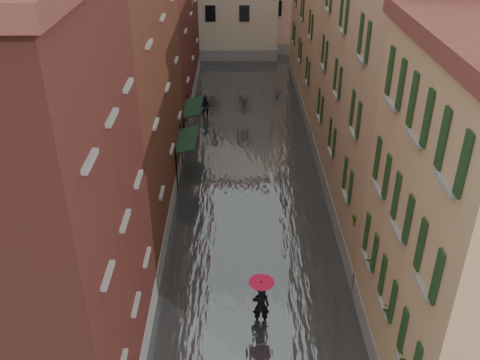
{
  "coord_description": "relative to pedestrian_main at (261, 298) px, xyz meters",
  "views": [
    {
      "loc": [
        -0.73,
        -14.72,
        15.22
      ],
      "look_at": [
        -0.58,
        6.55,
        3.0
      ],
      "focal_mm": 40.0,
      "sensor_mm": 36.0,
      "label": 1
    }
  ],
  "objects": [
    {
      "name": "building_right_mid",
      "position": [
        6.83,
        8.44,
        5.24
      ],
      "size": [
        6.0,
        14.0,
        13.0
      ],
      "primitive_type": "cube",
      "color": "#9C815E",
      "rests_on": "ground"
    },
    {
      "name": "pedestrian_far",
      "position": [
        -3.05,
        20.16,
        -0.42
      ],
      "size": [
        0.83,
        0.65,
        1.68
      ],
      "primitive_type": "imported",
      "rotation": [
        0.0,
        0.0,
        -0.01
      ],
      "color": "black",
      "rests_on": "ground"
    },
    {
      "name": "floodwater",
      "position": [
        -0.17,
        12.44,
        -1.16
      ],
      "size": [
        10.0,
        60.0,
        0.2
      ],
      "primitive_type": "cube",
      "color": "#464C4D",
      "rests_on": "ground"
    },
    {
      "name": "building_right_far",
      "position": [
        6.83,
        23.44,
        4.49
      ],
      "size": [
        6.0,
        16.0,
        11.5
      ],
      "primitive_type": "cube",
      "color": "#AC7C59",
      "rests_on": "ground"
    },
    {
      "name": "building_left_far",
      "position": [
        -7.17,
        23.44,
        5.74
      ],
      "size": [
        6.0,
        16.0,
        14.0
      ],
      "primitive_type": "cube",
      "color": "maroon",
      "rests_on": "ground"
    },
    {
      "name": "awning_near",
      "position": [
        -3.66,
        11.3,
        1.21
      ],
      "size": [
        1.09,
        3.1,
        2.8
      ],
      "color": "#17331D",
      "rests_on": "ground"
    },
    {
      "name": "ground",
      "position": [
        -0.17,
        -0.56,
        -1.26
      ],
      "size": [
        120.0,
        120.0,
        0.0
      ],
      "primitive_type": "plane",
      "color": "#5F5F62",
      "rests_on": "ground"
    },
    {
      "name": "window_planters",
      "position": [
        3.95,
        -1.36,
        2.25
      ],
      "size": [
        0.59,
        8.03,
        0.84
      ],
      "color": "#9D5933",
      "rests_on": "ground"
    },
    {
      "name": "building_left_near",
      "position": [
        -7.17,
        -2.56,
        5.24
      ],
      "size": [
        6.0,
        8.0,
        13.0
      ],
      "primitive_type": "cube",
      "color": "maroon",
      "rests_on": "ground"
    },
    {
      "name": "building_left_mid",
      "position": [
        -7.17,
        8.44,
        4.99
      ],
      "size": [
        6.0,
        14.0,
        12.5
      ],
      "primitive_type": "cube",
      "color": "#57271B",
      "rests_on": "ground"
    },
    {
      "name": "pedestrian_main",
      "position": [
        0.0,
        0.0,
        0.0
      ],
      "size": [
        1.0,
        1.0,
        2.06
      ],
      "color": "black",
      "rests_on": "ground"
    },
    {
      "name": "awning_far",
      "position": [
        -3.66,
        15.96,
        1.21
      ],
      "size": [
        1.09,
        3.15,
        2.8
      ],
      "color": "#17331D",
      "rests_on": "ground"
    }
  ]
}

